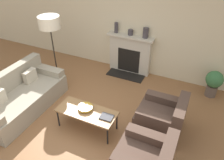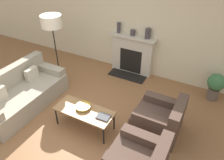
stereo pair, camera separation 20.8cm
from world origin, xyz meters
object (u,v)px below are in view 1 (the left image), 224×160
Objects in this scene: coffee_table at (87,112)px; mantel_vase_center_right at (146,33)px; fireplace at (130,54)px; mantel_vase_left at (116,28)px; floor_lamp at (50,26)px; armchair_far at (162,118)px; couch at (21,97)px; mantel_vase_center_left at (130,32)px; book at (107,117)px; bowl at (85,107)px; potted_plant at (214,82)px.

coffee_table is 2.55m from mantel_vase_center_right.
fireplace is 0.81m from mantel_vase_left.
floor_lamp is at bearing -129.64° from mantel_vase_left.
armchair_far is 0.74× the size of coffee_table.
floor_lamp is at bearing -100.54° from armchair_far.
couch is 7.19× the size of mantel_vase_left.
fireplace is 0.62m from mantel_vase_center_left.
armchair_far is at bearing -10.54° from floor_lamp.
book is at bearing -87.90° from mantel_vase_center_right.
floor_lamp reaches higher than couch.
floor_lamp is 2.00m from mantel_vase_center_left.
mantel_vase_center_left is at bearing -31.68° from couch.
armchair_far reaches higher than bowl.
bowl is (-0.01, -2.34, -0.05)m from fireplace.
potted_plant is at bearing -58.84° from couch.
bowl is 1.07× the size of mantel_vase_left.
mantel_vase_left is (-1.80, 1.83, 0.91)m from armchair_far.
mantel_vase_center_left is at bearing 0.00° from mantel_vase_left.
bowl is at bearing -84.68° from couch.
coffee_table is 3.99× the size of bowl.
couch is at bearing -127.89° from mantel_vase_center_right.
coffee_table is at bearing -67.01° from armchair_far.
bowl is 1.14× the size of mantel_vase_center_right.
couch reaches higher than potted_plant.
couch is at bearing -148.84° from potted_plant.
mantel_vase_center_right is at bearing -37.89° from couch.
floor_lamp is 6.32× the size of mantel_vase_left.
bowl is 2.50m from mantel_vase_center_right.
coffee_table is 4.56× the size of mantel_vase_center_right.
mantel_vase_left reaches higher than book.
mantel_vase_center_left is (-0.49, 2.40, 0.70)m from book.
coffee_table is at bearing -35.61° from floor_lamp.
potted_plant is at bearing 49.21° from book.
bowl is 0.48m from book.
book reaches higher than coffee_table.
bowl is (-0.05, 0.04, 0.07)m from coffee_table.
book is at bearing -29.17° from floor_lamp.
couch is 2.90m from mantel_vase_left.
coffee_table is 3.05m from potted_plant.
armchair_far reaches higher than coffee_table.
mantel_vase_left is 1.07× the size of mantel_vase_center_right.
mantel_vase_left is 0.41m from mantel_vase_center_left.
coffee_table is 2.58m from mantel_vase_left.
potted_plant is (2.19, -0.22, -0.13)m from fireplace.
mantel_vase_center_right is at bearing 80.63° from bowl.
couch is 3.30m from mantel_vase_center_right.
armchair_far is (2.95, 0.67, -0.01)m from couch.
fireplace is 0.72× the size of floor_lamp.
fireplace is 1.07× the size of coffee_table.
floor_lamp is (0.07, 1.21, 1.21)m from couch.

